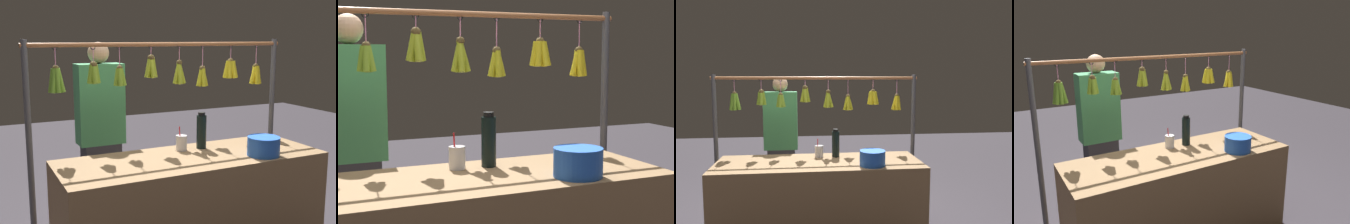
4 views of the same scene
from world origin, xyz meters
TOP-DOWN VIEW (x-y plane):
  - display_rack at (0.00, -0.44)m, footprint 2.18×0.13m
  - water_bottle at (-0.17, -0.17)m, footprint 0.08×0.08m
  - blue_bucket at (-0.47, 0.20)m, footprint 0.23×0.23m
  - drink_cup at (-0.01, -0.18)m, footprint 0.08×0.08m
  - vendor_person at (0.42, -0.86)m, footprint 0.39×0.21m

SIDE VIEW (x-z plane):
  - vendor_person at x=0.42m, z-range -0.01..1.62m
  - drink_cup at x=-0.01m, z-range 0.79..0.97m
  - blue_bucket at x=-0.47m, z-range 0.82..0.96m
  - water_bottle at x=-0.17m, z-range 0.82..1.10m
  - display_rack at x=0.00m, z-range 0.39..2.04m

